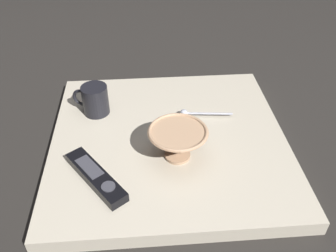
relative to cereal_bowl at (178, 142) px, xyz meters
name	(u,v)px	position (x,y,z in m)	size (l,w,h in m)	color
ground_plane	(169,147)	(-0.01, 0.07, -0.08)	(6.00, 6.00, 0.00)	black
table	(169,142)	(-0.01, 0.07, -0.06)	(0.59, 0.58, 0.04)	#B7AD99
cereal_bowl	(178,142)	(0.00, 0.00, 0.00)	(0.14, 0.14, 0.08)	tan
coffee_mug	(95,100)	(-0.21, 0.20, 0.00)	(0.10, 0.07, 0.08)	black
teaspoon	(191,113)	(0.05, 0.15, -0.03)	(0.14, 0.03, 0.02)	#A3A5B2
tv_remote_near	(96,177)	(-0.19, -0.06, -0.03)	(0.15, 0.18, 0.03)	black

